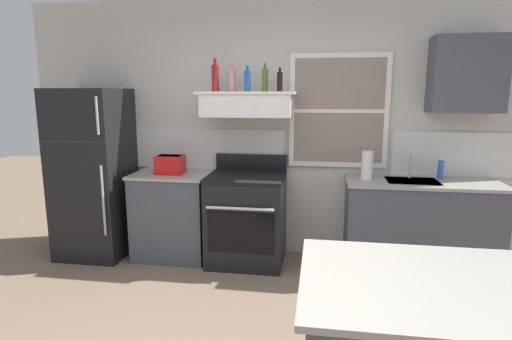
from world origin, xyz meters
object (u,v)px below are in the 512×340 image
(bottle_red_label_wine, at_px, (215,78))
(bottle_balsamic_dark, at_px, (280,81))
(refrigerator, at_px, (94,173))
(dish_soap_bottle, at_px, (440,170))
(bottle_rose_pink, at_px, (232,80))
(bottle_blue_liqueur, at_px, (247,81))
(toaster, at_px, (170,164))
(paper_towel_roll, at_px, (367,165))
(stove_range, at_px, (247,218))
(bottle_olive_oil_square, at_px, (265,80))

(bottle_red_label_wine, distance_m, bottle_balsamic_dark, 0.65)
(refrigerator, bearing_deg, dish_soap_bottle, 2.60)
(bottle_rose_pink, bearing_deg, bottle_blue_liqueur, -17.33)
(bottle_balsamic_dark, bearing_deg, bottle_blue_liqueur, 174.93)
(bottle_rose_pink, bearing_deg, toaster, -166.62)
(refrigerator, height_order, bottle_blue_liqueur, bottle_blue_liqueur)
(refrigerator, xyz_separation_m, toaster, (0.85, 0.01, 0.12))
(refrigerator, xyz_separation_m, bottle_balsamic_dark, (1.97, 0.08, 0.95))
(bottle_balsamic_dark, height_order, dish_soap_bottle, bottle_balsamic_dark)
(bottle_blue_liqueur, relative_size, bottle_balsamic_dark, 1.09)
(toaster, relative_size, bottle_blue_liqueur, 1.19)
(toaster, height_order, paper_towel_roll, paper_towel_roll)
(bottle_rose_pink, bearing_deg, stove_range, -39.55)
(stove_range, relative_size, bottle_rose_pink, 4.04)
(bottle_rose_pink, relative_size, paper_towel_roll, 1.00)
(bottle_red_label_wine, xyz_separation_m, bottle_blue_liqueur, (0.33, -0.01, -0.03))
(toaster, distance_m, bottle_olive_oil_square, 1.29)
(paper_towel_roll, bearing_deg, toaster, -178.68)
(bottle_rose_pink, distance_m, bottle_balsamic_dark, 0.50)
(bottle_red_label_wine, height_order, bottle_olive_oil_square, bottle_red_label_wine)
(bottle_olive_oil_square, distance_m, dish_soap_bottle, 1.92)
(paper_towel_roll, bearing_deg, bottle_blue_liqueur, 177.52)
(bottle_rose_pink, relative_size, bottle_blue_liqueur, 1.08)
(refrigerator, distance_m, bottle_blue_liqueur, 1.91)
(bottle_balsamic_dark, bearing_deg, bottle_olive_oil_square, 149.19)
(bottle_rose_pink, distance_m, bottle_olive_oil_square, 0.33)
(stove_range, xyz_separation_m, bottle_blue_liqueur, (-0.00, 0.09, 1.39))
(toaster, distance_m, stove_range, 0.97)
(refrigerator, distance_m, stove_range, 1.70)
(bottle_red_label_wine, height_order, paper_towel_roll, bottle_red_label_wine)
(dish_soap_bottle, bearing_deg, stove_range, -175.82)
(bottle_red_label_wine, xyz_separation_m, paper_towel_roll, (1.51, -0.06, -0.84))
(bottle_red_label_wine, xyz_separation_m, bottle_rose_pink, (0.16, 0.04, -0.02))
(stove_range, relative_size, paper_towel_roll, 4.04)
(bottle_blue_liqueur, relative_size, dish_soap_bottle, 1.39)
(refrigerator, bearing_deg, paper_towel_roll, 1.22)
(bottle_olive_oil_square, bearing_deg, bottle_balsamic_dark, -30.81)
(refrigerator, bearing_deg, stove_range, 0.80)
(refrigerator, relative_size, dish_soap_bottle, 9.87)
(refrigerator, xyz_separation_m, bottle_olive_oil_square, (1.81, 0.18, 0.97))
(bottle_olive_oil_square, bearing_deg, refrigerator, -174.42)
(bottle_red_label_wine, bearing_deg, stove_range, -16.43)
(bottle_red_label_wine, bearing_deg, bottle_balsamic_dark, -3.30)
(bottle_blue_liqueur, xyz_separation_m, paper_towel_roll, (1.18, -0.05, -0.81))
(bottle_balsamic_dark, bearing_deg, dish_soap_bottle, 2.84)
(refrigerator, xyz_separation_m, bottle_rose_pink, (1.48, 0.16, 0.97))
(bottle_red_label_wine, bearing_deg, refrigerator, -174.79)
(bottle_rose_pink, bearing_deg, bottle_red_label_wine, -164.75)
(dish_soap_bottle, bearing_deg, paper_towel_roll, -171.89)
(bottle_rose_pink, height_order, bottle_balsamic_dark, bottle_rose_pink)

